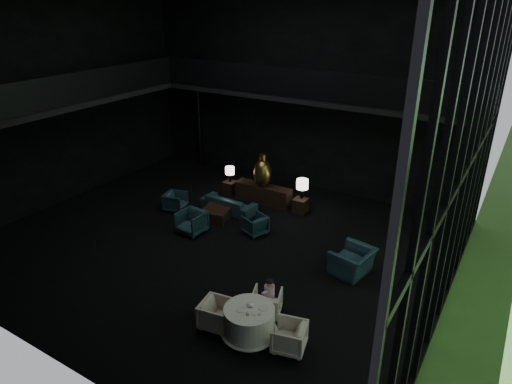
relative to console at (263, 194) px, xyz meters
The scene contains 34 objects.
floor 3.55m from the console, 85.81° to the right, with size 14.00×12.00×0.02m, color black.
wall_back 4.41m from the console, 84.04° to the left, with size 14.00×0.04×8.00m, color black.
wall_front 10.20m from the console, 88.45° to the right, with size 14.00×0.04×8.00m, color black.
wall_left 8.43m from the console, 152.40° to the right, with size 0.04×12.00×8.00m, color black.
curtain_wall 8.81m from the console, 26.05° to the right, with size 0.20×12.00×8.00m, color black, non-canonical shape.
mezzanine_left 7.66m from the console, 148.46° to the right, with size 2.00×12.00×0.25m, color black.
mezzanine_back 4.12m from the console, 49.56° to the left, with size 12.00×2.00×0.25m, color black.
railing_left 7.27m from the console, 143.38° to the right, with size 0.06×12.00×1.00m, color black.
railing_back 4.45m from the console, 20.73° to the left, with size 12.00×0.06×1.00m, color black.
column_nw 5.47m from the console, 155.35° to the left, with size 0.24×0.24×4.00m, color black.
column_ne 5.34m from the console, ahead, with size 0.24×0.24×4.00m, color black.
console is the anchor object (origin of this frame).
bronze_urn 0.90m from the console, 90.00° to the right, with size 0.68×0.68×1.26m.
side_table_left 1.60m from the console, behind, with size 0.46×0.46×0.51m, color black.
table_lamp_left 1.71m from the console, behind, with size 0.37×0.37×0.62m.
side_table_right 1.60m from the console, ahead, with size 0.49×0.49×0.54m, color black.
table_lamp_right 1.75m from the console, ahead, with size 0.44×0.44×0.73m.
sofa 1.50m from the console, 117.76° to the right, with size 2.09×0.61×0.82m, color black.
lounge_armchair_west 3.34m from the console, 136.90° to the right, with size 0.72×0.68×0.74m, color #263B4D.
lounge_armchair_east 2.49m from the console, 65.64° to the right, with size 0.66×0.61×0.67m, color #1F2E38.
lounge_armchair_south 3.44m from the console, 103.71° to the right, with size 0.91×0.86×0.94m, color #213741.
window_armchair 5.45m from the console, 31.15° to the right, with size 1.28×0.83×1.12m, color #2D3947.
coffee_table 2.23m from the console, 108.58° to the right, with size 0.94×0.94×0.42m, color black.
dining_table 7.47m from the console, 61.75° to the right, with size 1.36×1.36×0.75m.
dining_chair_north 6.67m from the console, 58.47° to the right, with size 0.66×0.62×0.68m, color beige.
dining_chair_east 7.94m from the console, 55.02° to the right, with size 0.70×0.65×0.72m, color beige.
dining_chair_west 7.25m from the console, 68.07° to the right, with size 0.73×0.69×0.76m, color beige.
child 6.66m from the console, 57.91° to the right, with size 0.26×0.26×0.56m.
plate_a 7.53m from the console, 63.24° to the right, with size 0.22×0.22×0.01m, color white.
plate_b 7.44m from the console, 59.20° to the right, with size 0.24×0.24×0.02m, color white.
saucer 7.64m from the console, 60.84° to the right, with size 0.15×0.15×0.01m, color white.
coffee_cup 7.68m from the console, 59.84° to the right, with size 0.07×0.07×0.05m, color white.
cereal_bowl 7.37m from the console, 61.59° to the right, with size 0.16×0.16×0.08m, color white.
cream_pot 7.70m from the console, 61.93° to the right, with size 0.06×0.06×0.08m, color #99999E.
Camera 1 is at (7.90, -10.27, 7.47)m, focal length 32.00 mm.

